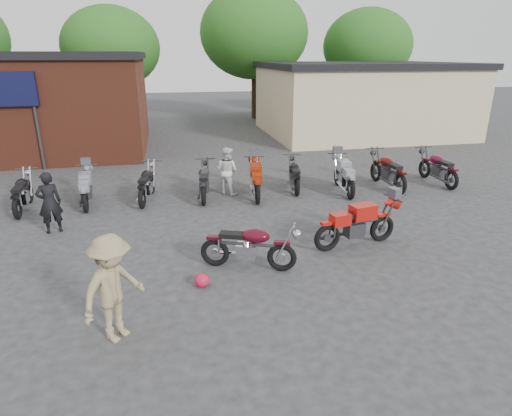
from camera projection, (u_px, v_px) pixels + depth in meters
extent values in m
plane|color=#2C2C2E|center=(279.00, 274.00, 8.58)|extent=(90.00, 90.00, 0.00)
cube|color=maroon|center=(5.00, 106.00, 19.06)|extent=(12.00, 8.00, 4.00)
cube|color=#C7BD8E|center=(360.00, 101.00, 23.44)|extent=(10.00, 8.00, 3.50)
ellipsoid|color=red|center=(202.00, 280.00, 8.10)|extent=(0.35, 0.35, 0.26)
imported|color=black|center=(49.00, 203.00, 10.37)|extent=(0.66, 0.54, 1.55)
imported|color=silver|center=(227.00, 171.00, 13.30)|extent=(0.92, 0.90, 1.49)
imported|color=#96865D|center=(113.00, 289.00, 6.39)|extent=(1.23, 1.25, 1.73)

